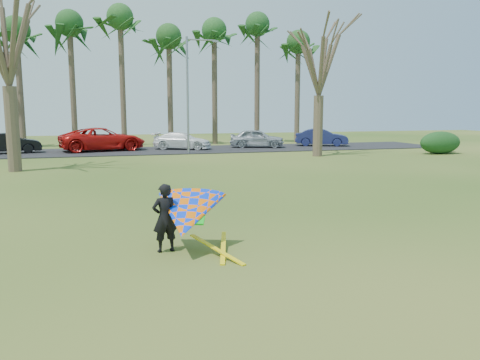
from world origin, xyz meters
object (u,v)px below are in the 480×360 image
object	(u,v)px
car_1	(8,143)
car_4	(257,138)
bare_tree_right	(320,55)
bare_tree_left	(5,29)
car_2	(103,139)
streetlight	(190,89)
car_5	(322,137)
kite_flyer	(186,215)
car_3	(182,141)

from	to	relation	value
car_1	car_4	size ratio (longest dim) A/B	0.98
car_1	bare_tree_right	bearing A→B (deg)	-121.18
bare_tree_left	car_2	world-z (taller)	bare_tree_left
streetlight	car_4	xyz separation A→B (m)	(6.03, 3.47, -3.66)
car_5	kite_flyer	size ratio (longest dim) A/B	1.83
car_1	car_3	world-z (taller)	car_1
car_2	car_4	world-z (taller)	car_2
car_1	car_4	world-z (taller)	car_4
bare_tree_left	car_2	xyz separation A→B (m)	(4.22, 10.65, -6.00)
bare_tree_right	kite_flyer	size ratio (longest dim) A/B	3.86
car_4	car_5	bearing A→B (deg)	-71.10
car_3	car_4	distance (m)	6.09
car_2	car_3	distance (m)	5.89
car_1	car_5	world-z (taller)	car_5
car_3	car_4	size ratio (longest dim) A/B	1.03
car_4	car_2	bearing A→B (deg)	107.65
streetlight	bare_tree_left	bearing A→B (deg)	-145.43
car_3	car_4	world-z (taller)	car_4
car_2	car_5	distance (m)	17.72
car_5	kite_flyer	xyz separation A→B (m)	(-15.96, -26.33, 0.06)
car_5	bare_tree_left	bearing A→B (deg)	139.75
car_2	car_5	bearing A→B (deg)	-103.68
car_4	car_5	world-z (taller)	car_4
car_1	car_5	bearing A→B (deg)	-100.73
streetlight	car_1	world-z (taller)	streetlight
bare_tree_right	streetlight	xyz separation A→B (m)	(-7.84, 4.00, -2.10)
bare_tree_right	car_3	xyz separation A→B (m)	(-7.89, 7.39, -5.86)
bare_tree_left	car_2	bearing A→B (deg)	68.36
bare_tree_right	car_1	bearing A→B (deg)	160.30
car_2	car_4	bearing A→B (deg)	-104.08
bare_tree_left	car_5	distance (m)	25.09
car_5	car_3	bearing A→B (deg)	114.76
car_1	car_2	xyz separation A→B (m)	(6.33, 0.45, 0.15)
car_5	kite_flyer	distance (m)	30.79
car_1	streetlight	bearing A→B (deg)	-116.10
bare_tree_right	car_1	size ratio (longest dim) A/B	2.16
bare_tree_right	car_5	distance (m)	10.27
bare_tree_right	car_2	world-z (taller)	bare_tree_right
bare_tree_right	car_2	distance (m)	16.74
streetlight	car_4	distance (m)	7.87
car_3	car_2	bearing A→B (deg)	111.99
bare_tree_left	car_4	bearing A→B (deg)	32.89
car_1	kite_flyer	distance (m)	27.24
bare_tree_left	car_2	size ratio (longest dim) A/B	1.58
kite_flyer	car_4	bearing A→B (deg)	68.77
car_2	bare_tree_left	bearing A→B (deg)	145.12
bare_tree_right	car_4	distance (m)	9.61
bare_tree_right	car_4	world-z (taller)	bare_tree_right
streetlight	car_3	bearing A→B (deg)	90.88
bare_tree_right	car_3	world-z (taller)	bare_tree_right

